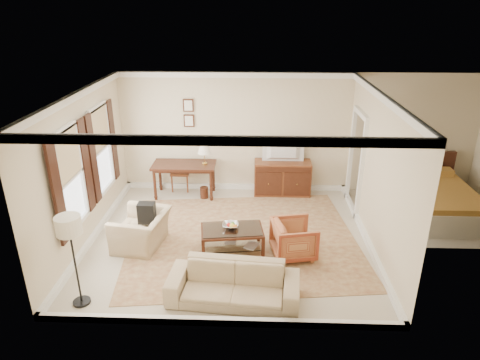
# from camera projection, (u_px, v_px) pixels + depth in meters

# --- Properties ---
(room_shell) EXTENTS (5.51, 5.01, 2.91)m
(room_shell) POSITION_uv_depth(u_px,v_px,m) (228.00, 118.00, 7.59)
(room_shell) COLOR beige
(room_shell) RESTS_ON ground
(annex_bedroom) EXTENTS (3.00, 2.70, 2.90)m
(annex_bedroom) POSITION_uv_depth(u_px,v_px,m) (438.00, 202.00, 9.32)
(annex_bedroom) COLOR beige
(annex_bedroom) RESTS_ON ground
(window_front) EXTENTS (0.12, 1.56, 1.80)m
(window_front) POSITION_uv_depth(u_px,v_px,m) (71.00, 179.00, 7.40)
(window_front) COLOR #CCB284
(window_front) RESTS_ON room_shell
(window_rear) EXTENTS (0.12, 1.56, 1.80)m
(window_rear) POSITION_uv_depth(u_px,v_px,m) (102.00, 149.00, 8.87)
(window_rear) COLOR #CCB284
(window_rear) RESTS_ON room_shell
(doorway) EXTENTS (0.10, 1.12, 2.25)m
(doorway) POSITION_uv_depth(u_px,v_px,m) (356.00, 164.00, 9.42)
(doorway) COLOR white
(doorway) RESTS_ON room_shell
(rug) EXTENTS (4.85, 4.29, 0.01)m
(rug) POSITION_uv_depth(u_px,v_px,m) (242.00, 238.00, 8.54)
(rug) COLOR brown
(rug) RESTS_ON room_shell
(writing_desk) EXTENTS (1.49, 0.74, 0.81)m
(writing_desk) POSITION_uv_depth(u_px,v_px,m) (184.00, 168.00, 10.18)
(writing_desk) COLOR #3D1C11
(writing_desk) RESTS_ON room_shell
(desk_chair) EXTENTS (0.48, 0.48, 1.05)m
(desk_chair) POSITION_uv_depth(u_px,v_px,m) (180.00, 170.00, 10.58)
(desk_chair) COLOR brown
(desk_chair) RESTS_ON room_shell
(desk_lamp) EXTENTS (0.32, 0.32, 0.50)m
(desk_lamp) POSITION_uv_depth(u_px,v_px,m) (204.00, 154.00, 10.03)
(desk_lamp) COLOR silver
(desk_lamp) RESTS_ON writing_desk
(framed_prints) EXTENTS (0.25, 0.04, 0.68)m
(framed_prints) POSITION_uv_depth(u_px,v_px,m) (189.00, 113.00, 10.11)
(framed_prints) COLOR #3D1C11
(framed_prints) RESTS_ON room_shell
(sideboard) EXTENTS (1.36, 0.52, 0.83)m
(sideboard) POSITION_uv_depth(u_px,v_px,m) (282.00, 178.00, 10.38)
(sideboard) COLOR brown
(sideboard) RESTS_ON room_shell
(tv) EXTENTS (0.94, 0.54, 0.12)m
(tv) POSITION_uv_depth(u_px,v_px,m) (284.00, 143.00, 10.02)
(tv) COLOR black
(tv) RESTS_ON sideboard
(coffee_table) EXTENTS (1.23, 0.82, 0.49)m
(coffee_table) POSITION_uv_depth(u_px,v_px,m) (232.00, 234.00, 7.98)
(coffee_table) COLOR #3D1C11
(coffee_table) RESTS_ON room_shell
(fruit_bowl) EXTENTS (0.42, 0.42, 0.10)m
(fruit_bowl) POSITION_uv_depth(u_px,v_px,m) (231.00, 225.00, 7.96)
(fruit_bowl) COLOR silver
(fruit_bowl) RESTS_ON coffee_table
(book_a) EXTENTS (0.28, 0.05, 0.38)m
(book_a) POSITION_uv_depth(u_px,v_px,m) (225.00, 240.00, 8.14)
(book_a) COLOR brown
(book_a) RESTS_ON coffee_table
(book_b) EXTENTS (0.26, 0.15, 0.38)m
(book_b) POSITION_uv_depth(u_px,v_px,m) (247.00, 244.00, 8.00)
(book_b) COLOR brown
(book_b) RESTS_ON coffee_table
(striped_armchair) EXTENTS (0.83, 0.86, 0.77)m
(striped_armchair) POSITION_uv_depth(u_px,v_px,m) (294.00, 237.00, 7.84)
(striped_armchair) COLOR maroon
(striped_armchair) RESTS_ON room_shell
(club_armchair) EXTENTS (0.85, 1.15, 0.92)m
(club_armchair) POSITION_uv_depth(u_px,v_px,m) (141.00, 224.00, 8.14)
(club_armchair) COLOR tan
(club_armchair) RESTS_ON room_shell
(backpack) EXTENTS (0.23, 0.33, 0.40)m
(backpack) POSITION_uv_depth(u_px,v_px,m) (147.00, 211.00, 8.12)
(backpack) COLOR black
(backpack) RESTS_ON club_armchair
(sofa) EXTENTS (2.10, 0.79, 0.80)m
(sofa) POSITION_uv_depth(u_px,v_px,m) (233.00, 279.00, 6.65)
(sofa) COLOR tan
(sofa) RESTS_ON room_shell
(floor_lamp) EXTENTS (0.38, 0.38, 1.53)m
(floor_lamp) POSITION_uv_depth(u_px,v_px,m) (69.00, 232.00, 6.24)
(floor_lamp) COLOR black
(floor_lamp) RESTS_ON room_shell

